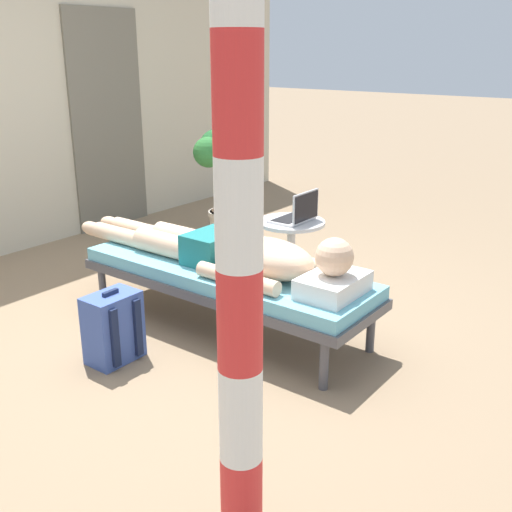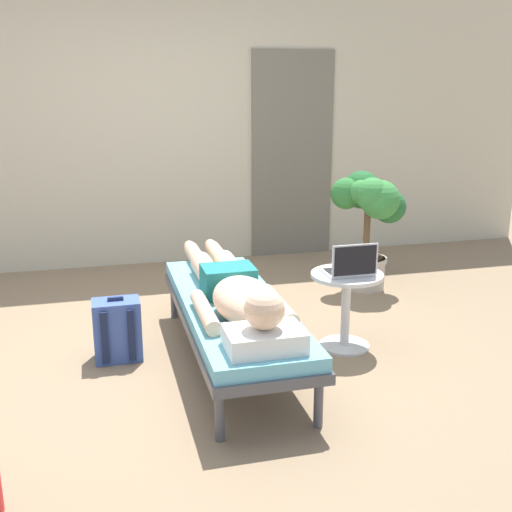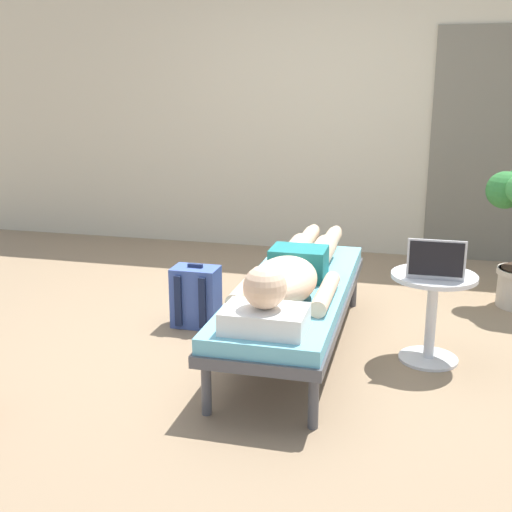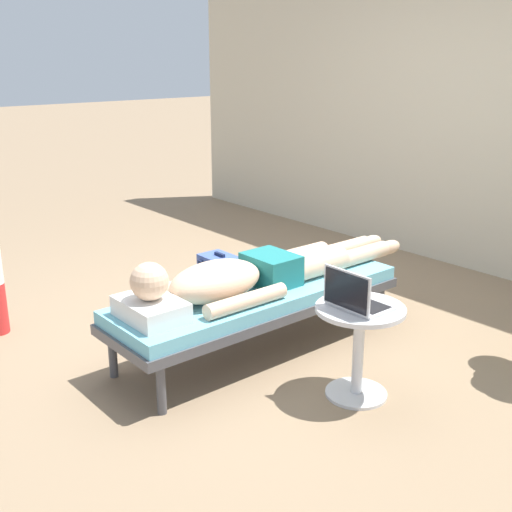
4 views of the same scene
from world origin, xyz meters
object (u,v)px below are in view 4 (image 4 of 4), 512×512
lounge_chair (258,298)px  backpack (221,283)px  person_reclining (247,275)px  laptop (355,299)px  side_table (359,336)px

lounge_chair → backpack: bearing=161.1°
person_reclining → laptop: 0.79m
person_reclining → side_table: bearing=9.2°
lounge_chair → laptop: size_ratio=6.30×
backpack → laptop: bearing=-9.4°
person_reclining → backpack: size_ratio=5.12×
side_table → person_reclining: bearing=-170.8°
person_reclining → backpack: 0.84m
lounge_chair → side_table: (0.79, 0.04, 0.01)m
backpack → person_reclining: bearing=-24.6°
side_table → laptop: size_ratio=1.69×
side_table → laptop: laptop is taller
lounge_chair → person_reclining: size_ratio=0.90×
laptop → backpack: laptop is taller
laptop → person_reclining: bearing=-174.5°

